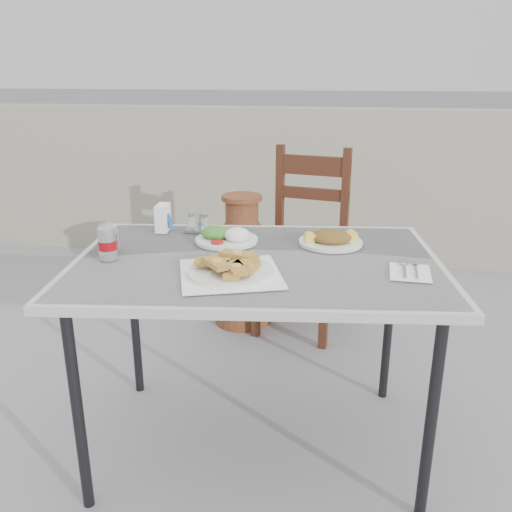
% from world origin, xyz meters
% --- Properties ---
extents(ground, '(80.00, 80.00, 0.00)m').
position_xyz_m(ground, '(0.00, 0.00, 0.00)').
color(ground, slate).
rests_on(ground, ground).
extents(cafe_table, '(1.45, 1.07, 0.82)m').
position_xyz_m(cafe_table, '(-0.13, 0.07, 0.76)').
color(cafe_table, black).
rests_on(cafe_table, ground).
extents(pide_plate, '(0.42, 0.42, 0.07)m').
position_xyz_m(pide_plate, '(-0.19, -0.12, 0.85)').
color(pide_plate, white).
rests_on(pide_plate, cafe_table).
extents(salad_rice_plate, '(0.25, 0.25, 0.06)m').
position_xyz_m(salad_rice_plate, '(-0.29, 0.24, 0.84)').
color(salad_rice_plate, white).
rests_on(salad_rice_plate, cafe_table).
extents(salad_chopped_plate, '(0.25, 0.25, 0.05)m').
position_xyz_m(salad_chopped_plate, '(0.13, 0.28, 0.84)').
color(salad_chopped_plate, white).
rests_on(salad_chopped_plate, cafe_table).
extents(soda_can, '(0.07, 0.07, 0.12)m').
position_xyz_m(soda_can, '(-0.67, -0.04, 0.88)').
color(soda_can, silver).
rests_on(soda_can, cafe_table).
extents(cola_glass, '(0.07, 0.07, 0.10)m').
position_xyz_m(cola_glass, '(-0.70, 0.05, 0.86)').
color(cola_glass, white).
rests_on(cola_glass, cafe_table).
extents(napkin_holder, '(0.07, 0.10, 0.12)m').
position_xyz_m(napkin_holder, '(-0.59, 0.35, 0.88)').
color(napkin_holder, white).
rests_on(napkin_holder, cafe_table).
extents(condiment_caddy, '(0.12, 0.10, 0.08)m').
position_xyz_m(condiment_caddy, '(-0.43, 0.37, 0.85)').
color(condiment_caddy, '#ADADB4').
rests_on(condiment_caddy, cafe_table).
extents(cutlery_napkin, '(0.14, 0.19, 0.01)m').
position_xyz_m(cutlery_napkin, '(0.41, 0.01, 0.82)').
color(cutlery_napkin, white).
rests_on(cutlery_napkin, cafe_table).
extents(chair, '(0.55, 0.55, 1.06)m').
position_xyz_m(chair, '(-0.05, 1.22, 0.55)').
color(chair, '#361B0E').
rests_on(chair, ground).
extents(terracotta_urn, '(0.46, 0.46, 0.79)m').
position_xyz_m(terracotta_urn, '(-0.41, 1.19, 0.37)').
color(terracotta_urn, brown).
rests_on(terracotta_urn, ground).
extents(back_wall, '(6.00, 0.25, 1.20)m').
position_xyz_m(back_wall, '(0.00, 2.50, 0.60)').
color(back_wall, gray).
rests_on(back_wall, ground).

